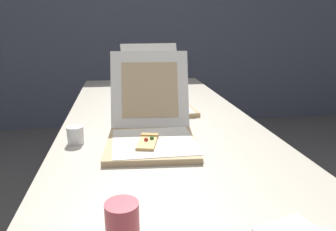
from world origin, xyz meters
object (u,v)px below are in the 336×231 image
object	(u,v)px
pizza_box_middle	(158,100)
cup_white_far	(118,96)
table	(159,127)
cup_white_near_left	(75,135)
cup_printed_front	(123,226)
pizza_box_front	(151,131)

from	to	relation	value
pizza_box_middle	cup_white_far	xyz separation A→B (m)	(-0.21, 0.19, -0.02)
table	cup_white_near_left	size ratio (longest dim) A/B	33.42
cup_white_near_left	cup_printed_front	bearing A→B (deg)	-74.83
cup_printed_front	cup_white_near_left	bearing A→B (deg)	105.17
cup_printed_front	table	bearing A→B (deg)	78.36
table	pizza_box_front	world-z (taller)	pizza_box_front
pizza_box_front	cup_printed_front	size ratio (longest dim) A/B	4.71
pizza_box_middle	table	bearing A→B (deg)	-101.32
pizza_box_middle	cup_printed_front	xyz separation A→B (m)	(-0.21, -1.11, 0.00)
pizza_box_front	cup_printed_front	distance (m)	0.61
cup_white_far	cup_white_near_left	bearing A→B (deg)	-104.12
cup_white_near_left	pizza_box_front	bearing A→B (deg)	-7.17
table	cup_white_near_left	world-z (taller)	cup_white_near_left
cup_white_far	cup_printed_front	world-z (taller)	cup_printed_front
pizza_box_front	pizza_box_middle	xyz separation A→B (m)	(0.09, 0.51, 0.00)
pizza_box_front	cup_printed_front	bearing A→B (deg)	-96.61
pizza_box_middle	cup_white_near_left	xyz separation A→B (m)	(-0.38, -0.47, -0.02)
pizza_box_front	pizza_box_middle	distance (m)	0.52
pizza_box_middle	cup_white_far	distance (m)	0.29
cup_printed_front	pizza_box_front	bearing A→B (deg)	78.69
table	cup_white_near_left	xyz separation A→B (m)	(-0.36, -0.29, 0.08)
table	pizza_box_middle	bearing A→B (deg)	84.93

